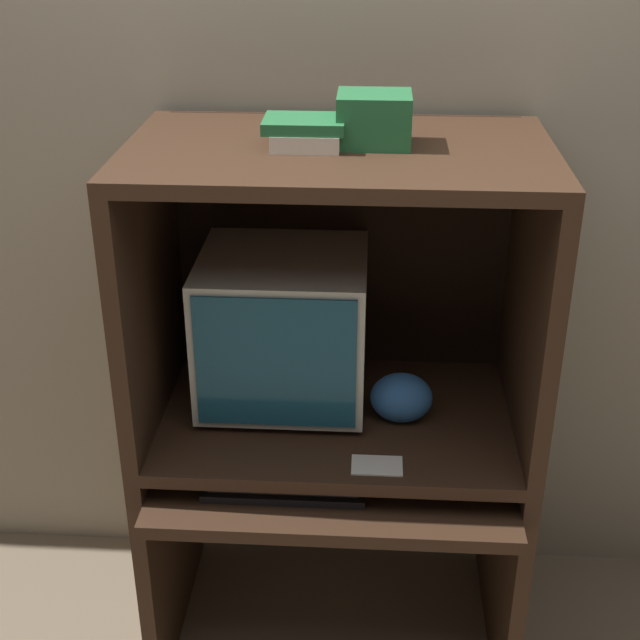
# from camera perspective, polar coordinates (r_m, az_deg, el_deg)

# --- Properties ---
(wall_back) EXTENTS (6.00, 0.06, 2.60)m
(wall_back) POSITION_cam_1_polar(r_m,az_deg,el_deg) (2.49, 1.54, 9.49)
(wall_back) COLOR gray
(wall_back) RESTS_ON ground_plane
(desk_base) EXTENTS (0.99, 0.70, 0.66)m
(desk_base) POSITION_cam_1_polar(r_m,az_deg,el_deg) (2.53, 0.93, -12.99)
(desk_base) COLOR #382316
(desk_base) RESTS_ON ground_plane
(desk_monitor_shelf) EXTENTS (0.99, 0.62, 0.09)m
(desk_monitor_shelf) POSITION_cam_1_polar(r_m,az_deg,el_deg) (2.39, 1.05, -6.39)
(desk_monitor_shelf) COLOR #382316
(desk_monitor_shelf) RESTS_ON desk_base
(hutch_upper) EXTENTS (0.99, 0.62, 0.72)m
(hutch_upper) POSITION_cam_1_polar(r_m,az_deg,el_deg) (2.20, 1.20, 5.00)
(hutch_upper) COLOR #382316
(hutch_upper) RESTS_ON desk_monitor_shelf
(crt_monitor) EXTENTS (0.43, 0.42, 0.41)m
(crt_monitor) POSITION_cam_1_polar(r_m,az_deg,el_deg) (2.35, -2.36, -0.45)
(crt_monitor) COLOR beige
(crt_monitor) RESTS_ON desk_monitor_shelf
(keyboard) EXTENTS (0.40, 0.17, 0.03)m
(keyboard) POSITION_cam_1_polar(r_m,az_deg,el_deg) (2.26, -2.25, -10.27)
(keyboard) COLOR black
(keyboard) RESTS_ON desk_base
(mouse) EXTENTS (0.06, 0.04, 0.03)m
(mouse) POSITION_cam_1_polar(r_m,az_deg,el_deg) (2.24, 4.76, -10.71)
(mouse) COLOR #28282B
(mouse) RESTS_ON desk_base
(snack_bag) EXTENTS (0.16, 0.12, 0.13)m
(snack_bag) POSITION_cam_1_polar(r_m,az_deg,el_deg) (2.32, 5.23, -4.97)
(snack_bag) COLOR #336BB7
(snack_bag) RESTS_ON desk_monitor_shelf
(book_stack) EXTENTS (0.18, 0.14, 0.07)m
(book_stack) POSITION_cam_1_polar(r_m,az_deg,el_deg) (2.06, -0.95, 11.94)
(book_stack) COLOR beige
(book_stack) RESTS_ON hutch_upper
(paper_card) EXTENTS (0.12, 0.08, 0.00)m
(paper_card) POSITION_cam_1_polar(r_m,az_deg,el_deg) (2.18, 3.67, -9.28)
(paper_card) COLOR white
(paper_card) RESTS_ON desk_monitor_shelf
(storage_box) EXTENTS (0.17, 0.14, 0.12)m
(storage_box) POSITION_cam_1_polar(r_m,az_deg,el_deg) (2.08, 3.48, 12.71)
(storage_box) COLOR #236638
(storage_box) RESTS_ON hutch_upper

